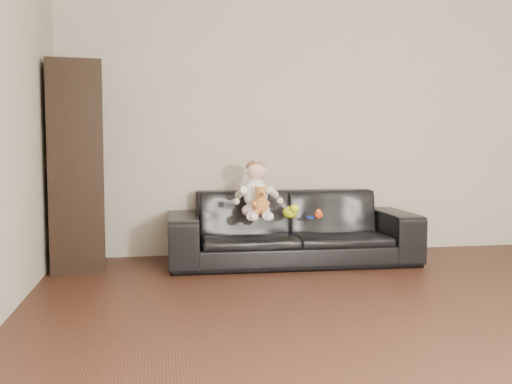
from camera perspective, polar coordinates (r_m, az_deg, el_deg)
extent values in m
plane|color=#3D2015|center=(3.14, 22.77, -14.32)|extent=(5.50, 5.50, 0.00)
plane|color=#B4AA97|center=(5.50, 7.43, 7.64)|extent=(5.00, 0.00, 5.00)
imported|color=black|center=(4.92, 3.56, -3.54)|extent=(2.12, 0.88, 0.61)
cube|color=black|center=(4.89, -17.44, 2.45)|extent=(0.47, 0.61, 1.67)
cube|color=silver|center=(4.89, -17.31, 6.87)|extent=(0.20, 0.27, 0.28)
ellipsoid|color=silver|center=(4.74, 0.00, -1.86)|extent=(0.28, 0.25, 0.13)
ellipsoid|color=white|center=(4.74, -0.03, -0.16)|extent=(0.24, 0.21, 0.25)
sphere|color=beige|center=(4.72, 0.00, 2.20)|extent=(0.19, 0.19, 0.16)
ellipsoid|color=#8C603F|center=(4.72, -0.02, 2.51)|extent=(0.19, 0.19, 0.12)
cylinder|color=silver|center=(4.58, -0.28, -2.34)|extent=(0.11, 0.21, 0.08)
cylinder|color=silver|center=(4.60, 0.95, -2.31)|extent=(0.11, 0.21, 0.08)
sphere|color=white|center=(4.48, -0.19, -2.50)|extent=(0.08, 0.08, 0.07)
sphere|color=white|center=(4.50, 1.33, -2.47)|extent=(0.08, 0.08, 0.07)
cylinder|color=white|center=(4.67, -1.49, -0.05)|extent=(0.09, 0.18, 0.11)
cylinder|color=white|center=(4.71, 1.65, -0.01)|extent=(0.09, 0.18, 0.11)
ellipsoid|color=#BC7135|center=(4.58, 0.46, -1.27)|extent=(0.14, 0.12, 0.14)
sphere|color=#BC7135|center=(4.56, 0.49, -0.05)|extent=(0.11, 0.11, 0.09)
sphere|color=#BC7135|center=(4.56, 0.07, 0.38)|extent=(0.04, 0.04, 0.04)
sphere|color=#BC7135|center=(4.57, 0.87, 0.39)|extent=(0.04, 0.04, 0.04)
sphere|color=#593819|center=(4.52, 0.58, -0.22)|extent=(0.04, 0.04, 0.04)
ellipsoid|color=#BFDA19|center=(4.74, 3.43, -2.04)|extent=(0.17, 0.19, 0.10)
sphere|color=#C64017|center=(4.73, 6.29, -2.27)|extent=(0.08, 0.08, 0.07)
cylinder|color=#1834C1|center=(4.80, 5.52, -2.52)|extent=(0.11, 0.11, 0.01)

